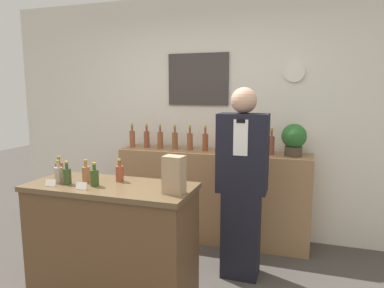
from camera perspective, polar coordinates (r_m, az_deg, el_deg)
back_wall at (r=3.95m, az=3.27°, el=4.60°), size 5.20×0.09×2.70m
back_shelf at (r=3.84m, az=3.37°, el=-8.57°), size 2.08×0.40×1.00m
display_counter at (r=2.92m, az=-13.14°, el=-15.32°), size 1.33×0.56×0.92m
shopkeeper at (r=3.03m, az=8.34°, el=-6.74°), size 0.42×0.27×1.68m
potted_plant at (r=3.56m, az=16.62°, el=0.88°), size 0.25×0.25×0.33m
paper_bag at (r=2.44m, az=-3.01°, el=-5.13°), size 0.16×0.13×0.27m
price_card_left at (r=2.85m, az=-22.50°, el=-5.99°), size 0.09×0.02×0.06m
price_card_right at (r=2.69m, az=-17.96°, el=-6.64°), size 0.09×0.02×0.06m
counter_bottle_0 at (r=3.11m, az=-21.25°, el=-3.97°), size 0.06×0.06×0.18m
counter_bottle_1 at (r=2.93m, az=-21.35°, el=-4.73°), size 0.06×0.06×0.18m
counter_bottle_2 at (r=2.86m, az=-20.10°, el=-4.97°), size 0.06×0.06×0.18m
counter_bottle_3 at (r=2.88m, az=-17.24°, el=-4.75°), size 0.06×0.06×0.18m
counter_bottle_4 at (r=2.74m, az=-15.93°, el=-5.34°), size 0.06×0.06×0.18m
counter_bottle_5 at (r=2.84m, az=-11.98°, el=-4.73°), size 0.06×0.06×0.18m
shelf_bottle_0 at (r=4.04m, az=-9.92°, el=0.94°), size 0.06×0.06×0.28m
shelf_bottle_1 at (r=3.98m, az=-7.55°, el=0.87°), size 0.06×0.06×0.28m
shelf_bottle_2 at (r=3.89m, az=-5.31°, el=0.74°), size 0.06×0.06×0.28m
shelf_bottle_3 at (r=3.83m, az=-2.86°, el=0.63°), size 0.06×0.06×0.28m
shelf_bottle_4 at (r=3.77m, az=-0.35°, el=0.52°), size 0.06×0.06×0.28m
shelf_bottle_5 at (r=3.72m, az=2.23°, el=0.40°), size 0.06×0.06×0.28m
shelf_bottle_6 at (r=3.67m, az=4.82°, el=0.25°), size 0.06×0.06×0.28m
shelf_bottle_7 at (r=3.64m, az=7.55°, el=0.15°), size 0.06×0.06×0.28m
shelf_bottle_8 at (r=3.62m, az=10.32°, el=0.04°), size 0.06×0.06×0.28m
shelf_bottle_9 at (r=3.60m, az=13.07°, el=-0.12°), size 0.06×0.06×0.28m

